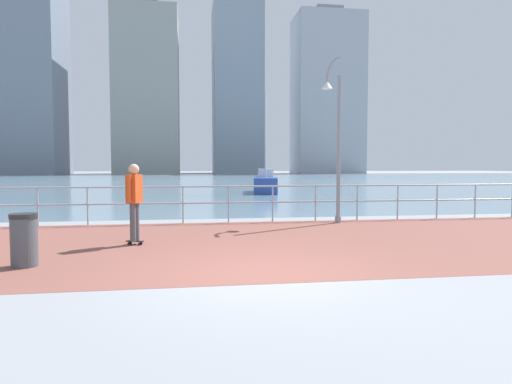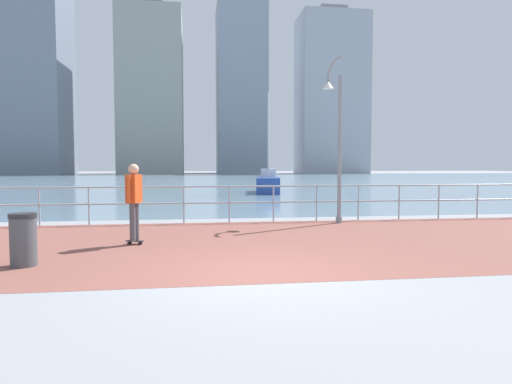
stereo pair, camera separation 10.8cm
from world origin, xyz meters
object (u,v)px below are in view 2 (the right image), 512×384
skateboarder (134,196)px  lamppost (336,132)px  sailboat_teal (268,183)px  sailboat_yellow (268,177)px  trash_bin (23,240)px

skateboarder → lamppost: bearing=29.1°
skateboarder → sailboat_teal: size_ratio=0.27×
sailboat_yellow → skateboarder: bearing=-103.4°
lamppost → sailboat_teal: size_ratio=0.77×
trash_bin → sailboat_yellow: (11.96, 45.22, -0.07)m
trash_bin → sailboat_yellow: 46.77m
skateboarder → sailboat_teal: 19.91m
sailboat_yellow → sailboat_teal: sailboat_teal is taller
lamppost → skateboarder: 6.73m
trash_bin → sailboat_teal: sailboat_teal is taller
sailboat_yellow → sailboat_teal: bearing=-99.6°
skateboarder → sailboat_yellow: size_ratio=0.43×
lamppost → sailboat_yellow: lamppost is taller
sailboat_yellow → trash_bin: bearing=-104.8°
trash_bin → sailboat_teal: bearing=69.3°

